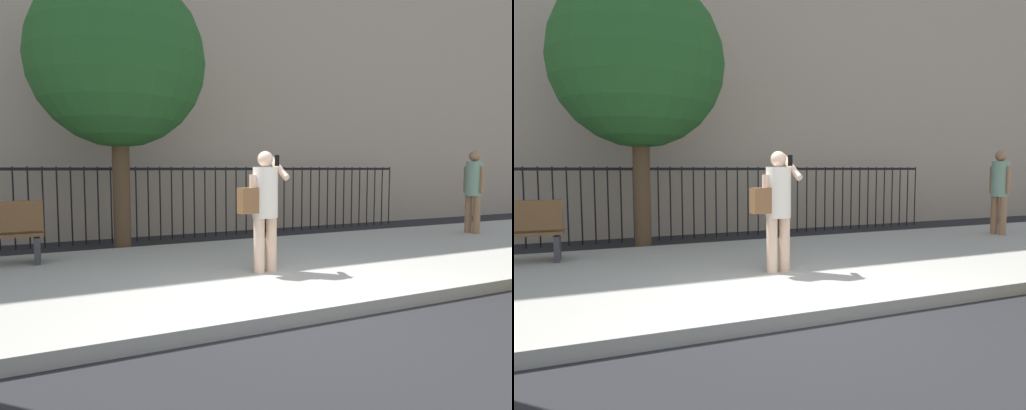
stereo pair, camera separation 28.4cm
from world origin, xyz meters
The scene contains 7 objects.
ground_plane centered at (0.00, 0.00, 0.00)m, with size 60.00×60.00×0.00m, color black.
sidewalk centered at (0.00, 2.20, 0.07)m, with size 28.00×4.40×0.15m, color #9E9B93.
building_facade centered at (0.00, 8.50, 5.67)m, with size 28.00×4.00×11.35m, color tan.
iron_fence centered at (0.00, 5.90, 1.02)m, with size 12.03×0.04×1.60m.
pedestrian_on_phone centered at (0.08, 1.67, 1.10)m, with size 0.68×0.49×1.64m.
pedestrian_walking centered at (5.84, 3.06, 1.18)m, with size 0.36×0.49×1.79m.
street_tree_near centered at (-1.36, 4.66, 3.47)m, with size 3.10×3.10×5.03m.
Camera 1 is at (-2.49, -3.66, 1.56)m, focal length 30.91 mm.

